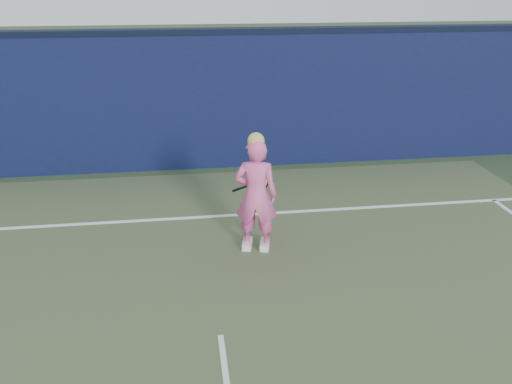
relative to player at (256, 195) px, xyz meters
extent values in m
cube|color=black|center=(-0.64, 3.60, 0.46)|extent=(24.00, 0.40, 2.50)
cube|color=black|center=(-0.64, 3.60, 1.76)|extent=(24.00, 0.42, 0.10)
imported|color=#EC5BA2|center=(0.00, 0.00, -0.01)|extent=(0.64, 0.49, 1.56)
sphere|color=#DABE62|center=(0.00, 0.00, 0.74)|extent=(0.22, 0.22, 0.22)
cube|color=white|center=(0.12, -0.03, -0.74)|extent=(0.18, 0.30, 0.10)
cube|color=white|center=(-0.12, 0.03, -0.74)|extent=(0.18, 0.30, 0.10)
torus|color=black|center=(0.12, 0.48, -0.01)|extent=(0.29, 0.15, 0.29)
torus|color=gold|center=(0.12, 0.48, -0.01)|extent=(0.23, 0.12, 0.24)
cylinder|color=beige|center=(0.12, 0.48, -0.01)|extent=(0.23, 0.11, 0.24)
cylinder|color=black|center=(-0.09, 0.47, -0.06)|extent=(0.26, 0.08, 0.10)
cylinder|color=black|center=(-0.22, 0.47, -0.10)|extent=(0.12, 0.06, 0.06)
cube|color=white|center=(-0.64, 1.10, -0.78)|extent=(11.00, 0.08, 0.01)
camera|label=1|loc=(-0.93, -6.57, 2.70)|focal=38.00mm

